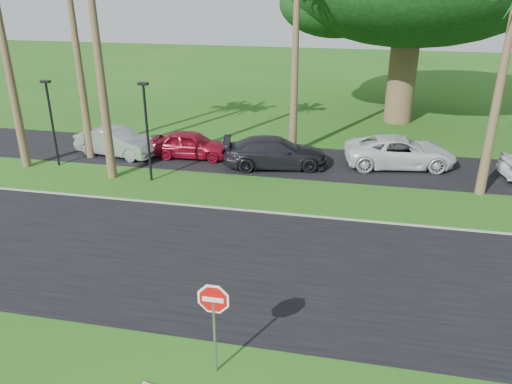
{
  "coord_description": "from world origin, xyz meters",
  "views": [
    {
      "loc": [
        3.4,
        -12.09,
        8.82
      ],
      "look_at": [
        0.04,
        3.98,
        1.8
      ],
      "focal_mm": 35.0,
      "sensor_mm": 36.0,
      "label": 1
    }
  ],
  "objects_px": {
    "stop_sign_near": "(214,311)",
    "car_dark": "(275,153)",
    "car_red": "(191,145)",
    "car_silver": "(117,142)",
    "car_minivan": "(400,152)"
  },
  "relations": [
    {
      "from": "car_dark",
      "to": "car_red",
      "type": "bearing_deg",
      "value": 70.95
    },
    {
      "from": "stop_sign_near",
      "to": "car_silver",
      "type": "height_order",
      "value": "stop_sign_near"
    },
    {
      "from": "car_silver",
      "to": "car_red",
      "type": "bearing_deg",
      "value": -72.48
    },
    {
      "from": "car_silver",
      "to": "car_dark",
      "type": "distance_m",
      "value": 8.65
    },
    {
      "from": "car_dark",
      "to": "car_minivan",
      "type": "relative_size",
      "value": 0.95
    },
    {
      "from": "stop_sign_near",
      "to": "car_silver",
      "type": "xyz_separation_m",
      "value": [
        -9.69,
        14.53,
        -1.02
      ]
    },
    {
      "from": "stop_sign_near",
      "to": "car_silver",
      "type": "relative_size",
      "value": 0.58
    },
    {
      "from": "stop_sign_near",
      "to": "car_minivan",
      "type": "xyz_separation_m",
      "value": [
        5.13,
        15.89,
        -1.01
      ]
    },
    {
      "from": "car_minivan",
      "to": "car_silver",
      "type": "bearing_deg",
      "value": 85.89
    },
    {
      "from": "stop_sign_near",
      "to": "car_dark",
      "type": "distance_m",
      "value": 14.58
    },
    {
      "from": "car_minivan",
      "to": "car_red",
      "type": "bearing_deg",
      "value": 85.12
    },
    {
      "from": "stop_sign_near",
      "to": "car_red",
      "type": "distance_m",
      "value": 16.12
    },
    {
      "from": "car_red",
      "to": "car_dark",
      "type": "height_order",
      "value": "car_dark"
    },
    {
      "from": "car_red",
      "to": "car_dark",
      "type": "relative_size",
      "value": 0.81
    },
    {
      "from": "car_dark",
      "to": "stop_sign_near",
      "type": "bearing_deg",
      "value": 171.64
    }
  ]
}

